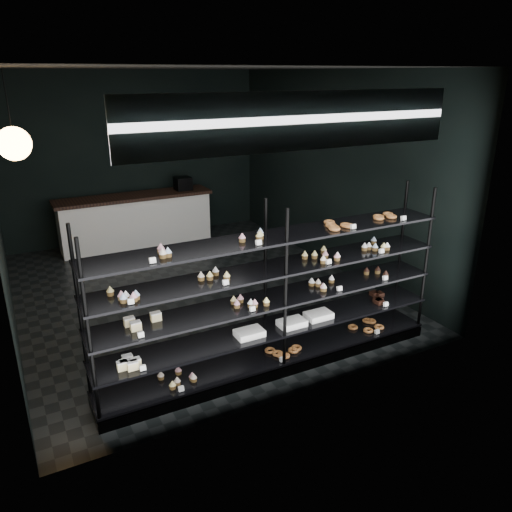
% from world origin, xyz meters
% --- Properties ---
extents(room, '(5.01, 6.01, 3.20)m').
position_xyz_m(room, '(0.00, 0.00, 1.60)').
color(room, black).
rests_on(room, ground).
extents(display_shelf, '(4.00, 0.50, 1.91)m').
position_xyz_m(display_shelf, '(0.02, -2.45, 0.63)').
color(display_shelf, black).
rests_on(display_shelf, room).
extents(signage, '(3.30, 0.05, 0.50)m').
position_xyz_m(signage, '(0.00, -2.93, 2.75)').
color(signage, '#0D1E41').
rests_on(signage, room).
extents(pendant_lamp, '(0.35, 0.35, 0.90)m').
position_xyz_m(pendant_lamp, '(-2.20, -0.87, 2.45)').
color(pendant_lamp, black).
rests_on(pendant_lamp, room).
extents(service_counter, '(2.91, 0.65, 1.23)m').
position_xyz_m(service_counter, '(-0.18, 2.50, 0.50)').
color(service_counter, silver).
rests_on(service_counter, room).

